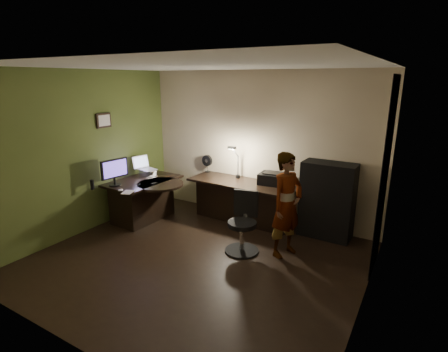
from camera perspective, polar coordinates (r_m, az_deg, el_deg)
The scene contains 27 objects.
floor at distance 5.23m, azimuth -4.57°, elevation -13.61°, with size 4.50×4.00×0.01m, color black.
ceiling at distance 4.57m, azimuth -5.33°, elevation 17.55°, with size 4.50×4.00×0.01m, color silver.
wall_back at distance 6.42m, azimuth 5.52°, elevation 4.80°, with size 4.50×0.01×2.70m, color #C2B08E.
wall_front at distance 3.38m, azimuth -25.10°, elevation -6.62°, with size 4.50×0.01×2.70m, color #C2B08E.
wall_left at distance 6.28m, azimuth -21.99°, elevation 3.49°, with size 0.01×4.00×2.70m, color #C2B08E.
wall_right at distance 3.92m, azimuth 23.10°, elevation -3.43°, with size 0.01×4.00×2.70m, color #C2B08E.
green_wall_overlay at distance 6.27m, azimuth -21.90°, elevation 3.48°, with size 0.00×4.00×2.70m, color #4D5D26.
arched_doorway at distance 5.04m, azimuth 24.74°, elevation -0.17°, with size 0.01×0.90×2.60m, color black.
french_door at distance 3.52m, azimuth 20.97°, elevation -10.60°, with size 0.02×0.92×2.10m, color white.
framed_picture at distance 6.46m, azimuth -19.08°, elevation 8.58°, with size 0.04×0.30×0.25m, color black.
desk_left at distance 6.64m, azimuth -12.87°, elevation -3.80°, with size 0.82×1.33×0.77m, color black.
desk_right at distance 6.40m, azimuth 2.97°, elevation -4.24°, with size 2.00×0.70×0.75m, color black.
cabinet at distance 5.96m, azimuth 16.49°, elevation -3.82°, with size 0.84×0.42×1.26m, color black.
laptop_stand at distance 6.78m, azimuth -12.34°, elevation 0.56°, with size 0.26×0.21×0.11m, color silver.
laptop at distance 6.74m, azimuth -12.43°, elevation 2.03°, with size 0.36×0.33×0.24m, color silver.
monitor at distance 6.27m, azimuth -17.48°, elevation 0.04°, with size 0.10×0.51×0.34m, color black.
mouse at distance 5.95m, azimuth -16.54°, elevation -2.23°, with size 0.06×0.09×0.04m, color silver.
phone at distance 6.25m, azimuth -11.38°, elevation -1.16°, with size 0.06×0.12×0.01m, color black.
pen at distance 6.19m, azimuth -13.77°, elevation -1.44°, with size 0.01×0.15×0.01m, color black.
speaker at distance 6.17m, azimuth -20.72°, elevation -1.34°, with size 0.06×0.06×0.16m, color black.
notepad at distance 5.85m, azimuth -15.45°, elevation -2.57°, with size 0.15×0.21×0.01m, color silver.
desk_fan at distance 6.94m, azimuth -2.72°, elevation 2.06°, with size 0.22×0.12×0.34m, color black.
headphones at distance 6.28m, azimuth 7.17°, elevation -0.73°, with size 0.17×0.07×0.08m, color #254A91.
printer at distance 6.20m, azimuth 8.04°, elevation -0.36°, with size 0.48×0.37×0.21m, color black.
desk_lamp at distance 6.46m, azimuth 2.32°, elevation 2.56°, with size 0.16×0.31×0.68m, color black.
office_chair at distance 5.26m, azimuth 2.98°, elevation -7.77°, with size 0.51×0.51×0.92m, color black.
person at distance 5.16m, azimuth 10.21°, elevation -4.68°, with size 0.56×0.37×1.56m, color #D8A88C.
Camera 1 is at (2.67, -3.71, 2.54)m, focal length 28.00 mm.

